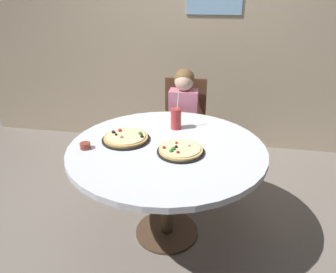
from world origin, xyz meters
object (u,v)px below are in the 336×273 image
Objects in this scene: sauce_bowl at (85,146)px; dining_table at (167,157)px; pizza_cheese at (126,138)px; diner_child at (182,134)px; pizza_veggie at (181,150)px; soda_cup at (176,119)px; chair_wooden at (184,123)px.

dining_table is at bearing 13.68° from sauce_bowl.
diner_child is at bearing 67.75° from pizza_cheese.
pizza_veggie is at bearing -16.21° from pizza_cheese.
soda_cup is (0.01, -0.47, 0.35)m from diner_child.
pizza_veggie is 0.42m from pizza_cheese.
chair_wooden reaches higher than dining_table.
soda_cup reaches higher than dining_table.
dining_table is 3.97× the size of pizza_cheese.
pizza_cheese is at bearing -112.25° from diner_child.
dining_table is 0.16m from pizza_veggie.
chair_wooden is at bearing 91.46° from soda_cup.
pizza_cheese is 1.11× the size of soda_cup.
pizza_veggie is at bearing -34.95° from dining_table.
dining_table is 4.30× the size of pizza_veggie.
pizza_veggie and pizza_cheese have the same top height.
soda_cup is 4.38× the size of sauce_bowl.
pizza_cheese is (-0.30, -0.92, 0.24)m from chair_wooden.
dining_table is 0.80m from diner_child.
pizza_veggie is at bearing -83.13° from diner_child.
diner_child reaches higher than sauce_bowl.
dining_table is 0.32m from pizza_cheese.
sauce_bowl is (-0.64, -0.06, 0.00)m from pizza_veggie.
sauce_bowl is at bearing -120.25° from diner_child.
sauce_bowl is at bearing -115.72° from chair_wooden.
diner_child is (0.00, -0.18, -0.05)m from chair_wooden.
sauce_bowl is (-0.23, -0.17, 0.00)m from pizza_cheese.
dining_table is at bearing -92.59° from soda_cup.
pizza_veggie is at bearing -76.64° from soda_cup.
diner_child is 3.19× the size of pizza_cheese.
dining_table is 1.24× the size of diner_child.
sauce_bowl is (-0.53, -0.13, 0.10)m from dining_table.
chair_wooden reaches higher than sauce_bowl.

